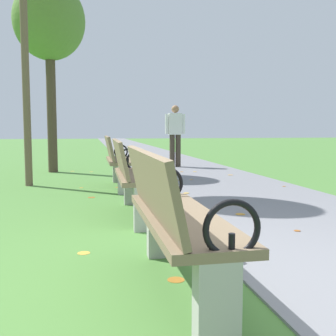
{
  "coord_description": "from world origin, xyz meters",
  "views": [
    {
      "loc": [
        -1.01,
        -2.43,
        1.03
      ],
      "look_at": [
        -0.05,
        2.45,
        0.55
      ],
      "focal_mm": 43.77,
      "sensor_mm": 36.0,
      "label": 1
    }
  ],
  "objects_px": {
    "pedestrian_walking": "(175,132)",
    "tree_2": "(49,23)",
    "park_bench_2": "(132,175)",
    "park_bench_1": "(172,217)",
    "park_bench_3": "(118,160)"
  },
  "relations": [
    {
      "from": "park_bench_1",
      "to": "pedestrian_walking",
      "type": "relative_size",
      "value": 0.99
    },
    {
      "from": "pedestrian_walking",
      "to": "park_bench_1",
      "type": "bearing_deg",
      "value": -102.21
    },
    {
      "from": "pedestrian_walking",
      "to": "park_bench_3",
      "type": "bearing_deg",
      "value": -116.93
    },
    {
      "from": "park_bench_2",
      "to": "tree_2",
      "type": "xyz_separation_m",
      "value": [
        -1.32,
        5.24,
        2.96
      ]
    },
    {
      "from": "tree_2",
      "to": "park_bench_3",
      "type": "bearing_deg",
      "value": -65.33
    },
    {
      "from": "park_bench_3",
      "to": "tree_2",
      "type": "distance_m",
      "value": 4.34
    },
    {
      "from": "park_bench_3",
      "to": "pedestrian_walking",
      "type": "relative_size",
      "value": 0.99
    },
    {
      "from": "park_bench_1",
      "to": "park_bench_3",
      "type": "distance_m",
      "value": 4.69
    },
    {
      "from": "park_bench_1",
      "to": "tree_2",
      "type": "height_order",
      "value": "tree_2"
    },
    {
      "from": "park_bench_1",
      "to": "pedestrian_walking",
      "type": "bearing_deg",
      "value": 77.79
    },
    {
      "from": "tree_2",
      "to": "park_bench_2",
      "type": "bearing_deg",
      "value": -75.84
    },
    {
      "from": "park_bench_1",
      "to": "pedestrian_walking",
      "type": "xyz_separation_m",
      "value": [
        1.77,
        8.17,
        0.44
      ]
    },
    {
      "from": "park_bench_1",
      "to": "park_bench_3",
      "type": "xyz_separation_m",
      "value": [
        0.0,
        4.69,
        0.0
      ]
    },
    {
      "from": "park_bench_2",
      "to": "park_bench_1",
      "type": "bearing_deg",
      "value": -90.0
    },
    {
      "from": "pedestrian_walking",
      "to": "tree_2",
      "type": "bearing_deg",
      "value": -168.99
    }
  ]
}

